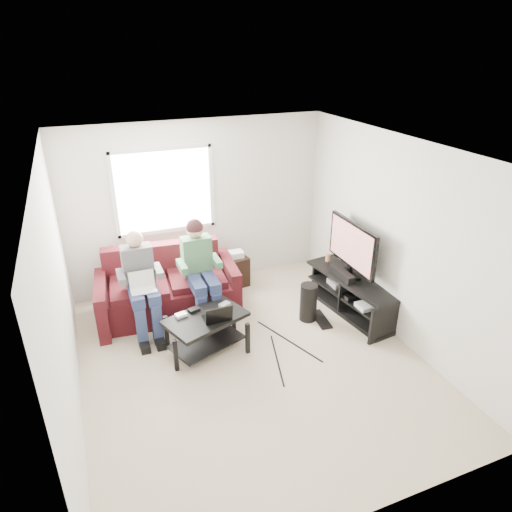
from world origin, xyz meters
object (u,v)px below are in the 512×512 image
at_px(tv, 352,246).
at_px(subwoofer, 308,302).
at_px(tv_stand, 351,296).
at_px(coffee_table, 206,325).
at_px(sofa, 168,290).
at_px(end_table, 236,270).

height_order(tv, subwoofer, tv).
bearing_deg(tv_stand, coffee_table, -177.20).
distance_m(tv, subwoofer, 0.99).
xyz_separation_m(sofa, end_table, (1.18, 0.37, -0.07)).
distance_m(subwoofer, end_table, 1.46).
bearing_deg(subwoofer, tv, 5.91).
distance_m(coffee_table, tv_stand, 2.22).
relative_size(coffee_table, tv_stand, 0.67).
bearing_deg(end_table, subwoofer, -65.81).
distance_m(tv_stand, subwoofer, 0.69).
xyz_separation_m(tv_stand, tv, (-0.00, 0.10, 0.75)).
bearing_deg(tv, sofa, 160.05).
distance_m(coffee_table, subwoofer, 1.54).
height_order(sofa, end_table, sofa).
relative_size(tv_stand, subwoofer, 3.03).
height_order(coffee_table, tv_stand, tv_stand).
relative_size(coffee_table, subwoofer, 2.04).
height_order(tv, end_table, tv).
relative_size(sofa, tv, 1.88).
height_order(subwoofer, end_table, end_table).
bearing_deg(tv, end_table, 135.46).
height_order(sofa, coffee_table, sofa).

